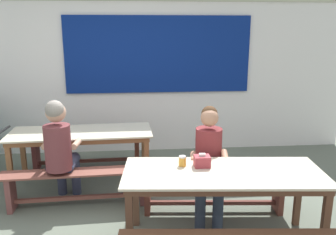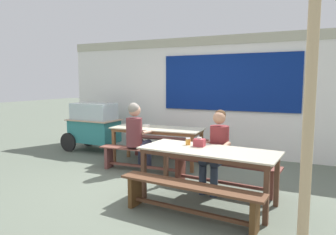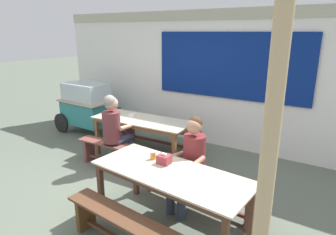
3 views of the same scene
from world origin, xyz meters
name	(u,v)px [view 3 (image 3 of 3)]	position (x,y,z in m)	size (l,w,h in m)	color
ground_plane	(132,191)	(0.00, 0.00, 0.00)	(40.00, 40.00, 0.00)	#5E6758
backdrop_wall	(208,76)	(0.02, 2.42, 1.39)	(7.36, 0.23, 2.65)	white
dining_table_far	(142,123)	(-0.61, 1.06, 0.66)	(1.84, 0.78, 0.74)	beige
dining_table_near	(171,177)	(0.91, -0.40, 0.67)	(1.90, 0.90, 0.74)	beige
bench_far_back	(160,132)	(-0.63, 1.66, 0.30)	(1.73, 0.37, 0.43)	brown
bench_far_front	(122,154)	(-0.58, 0.45, 0.28)	(1.74, 0.34, 0.43)	brown
bench_near_back	(198,185)	(0.96, 0.20, 0.30)	(1.74, 0.44, 0.43)	brown
bench_near_front	(135,233)	(0.86, -1.00, 0.30)	(1.84, 0.43, 0.43)	brown
food_cart	(86,105)	(-2.52, 1.50, 0.65)	(1.50, 0.78, 1.14)	teal
person_left_back_turned	(115,126)	(-0.76, 0.52, 0.72)	(0.42, 0.55, 1.27)	#343851
person_right_near_table	(190,159)	(0.88, 0.12, 0.68)	(0.44, 0.58, 1.22)	#2C3648
tissue_box	(164,159)	(0.74, -0.27, 0.79)	(0.15, 0.12, 0.13)	#A0343C
condiment_jar	(153,155)	(0.55, -0.23, 0.78)	(0.07, 0.07, 0.10)	gold
soup_bowl	(132,115)	(-0.87, 1.10, 0.76)	(0.14, 0.14, 0.05)	silver
wooden_support_post	(264,199)	(2.13, -1.25, 1.24)	(0.10, 0.10, 2.49)	tan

